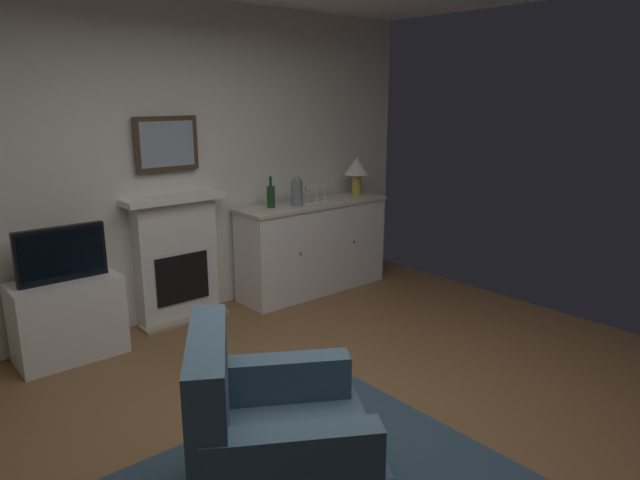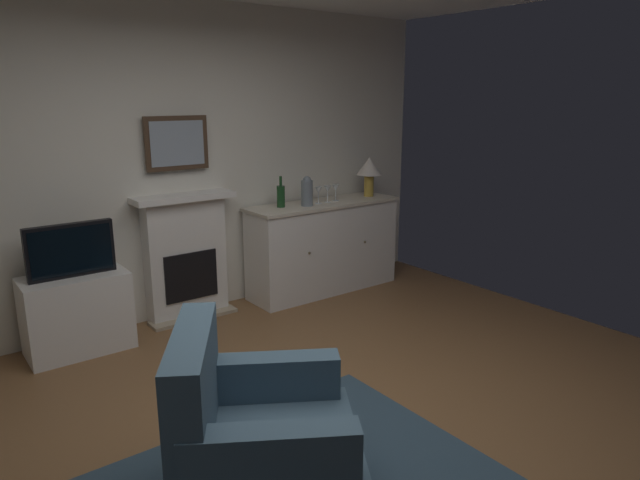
% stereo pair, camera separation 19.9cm
% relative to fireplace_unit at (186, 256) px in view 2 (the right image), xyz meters
% --- Properties ---
extents(ground_plane, '(5.67, 4.84, 0.10)m').
position_rel_fireplace_unit_xyz_m(ground_plane, '(-0.13, -2.26, -0.60)').
color(ground_plane, brown).
rests_on(ground_plane, ground).
extents(wall_rear, '(5.67, 0.06, 2.69)m').
position_rel_fireplace_unit_xyz_m(wall_rear, '(-0.13, 0.13, 0.80)').
color(wall_rear, silver).
rests_on(wall_rear, ground_plane).
extents(fireplace_unit, '(0.87, 0.30, 1.10)m').
position_rel_fireplace_unit_xyz_m(fireplace_unit, '(0.00, 0.00, 0.00)').
color(fireplace_unit, white).
rests_on(fireplace_unit, ground_plane).
extents(framed_picture, '(0.55, 0.04, 0.45)m').
position_rel_fireplace_unit_xyz_m(framed_picture, '(0.00, 0.05, 0.97)').
color(framed_picture, '#473323').
extents(sideboard_cabinet, '(1.59, 0.49, 0.90)m').
position_rel_fireplace_unit_xyz_m(sideboard_cabinet, '(1.38, -0.18, -0.10)').
color(sideboard_cabinet, white).
rests_on(sideboard_cabinet, ground_plane).
extents(table_lamp, '(0.26, 0.26, 0.40)m').
position_rel_fireplace_unit_xyz_m(table_lamp, '(1.97, -0.18, 0.63)').
color(table_lamp, '#B79338').
rests_on(table_lamp, sideboard_cabinet).
extents(wine_bottle, '(0.08, 0.08, 0.29)m').
position_rel_fireplace_unit_xyz_m(wine_bottle, '(0.91, -0.13, 0.46)').
color(wine_bottle, '#193F1E').
rests_on(wine_bottle, sideboard_cabinet).
extents(wine_glass_left, '(0.07, 0.07, 0.16)m').
position_rel_fireplace_unit_xyz_m(wine_glass_left, '(1.30, -0.20, 0.47)').
color(wine_glass_left, silver).
rests_on(wine_glass_left, sideboard_cabinet).
extents(wine_glass_center, '(0.07, 0.07, 0.16)m').
position_rel_fireplace_unit_xyz_m(wine_glass_center, '(1.41, -0.20, 0.47)').
color(wine_glass_center, silver).
rests_on(wine_glass_center, sideboard_cabinet).
extents(wine_glass_right, '(0.07, 0.07, 0.16)m').
position_rel_fireplace_unit_xyz_m(wine_glass_right, '(1.52, -0.19, 0.47)').
color(wine_glass_right, silver).
rests_on(wine_glass_right, sideboard_cabinet).
extents(vase_decorative, '(0.11, 0.11, 0.28)m').
position_rel_fireplace_unit_xyz_m(vase_decorative, '(1.14, -0.23, 0.49)').
color(vase_decorative, slate).
rests_on(vase_decorative, sideboard_cabinet).
extents(tv_cabinet, '(0.75, 0.42, 0.61)m').
position_rel_fireplace_unit_xyz_m(tv_cabinet, '(-0.97, -0.16, -0.25)').
color(tv_cabinet, white).
rests_on(tv_cabinet, ground_plane).
extents(tv_set, '(0.62, 0.07, 0.40)m').
position_rel_fireplace_unit_xyz_m(tv_set, '(-0.97, -0.19, 0.26)').
color(tv_set, black).
rests_on(tv_set, tv_cabinet).
extents(armchair, '(1.09, 1.07, 0.92)m').
position_rel_fireplace_unit_xyz_m(armchair, '(-0.80, -2.50, -0.17)').
color(armchair, '#3F596B').
rests_on(armchair, ground_plane).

